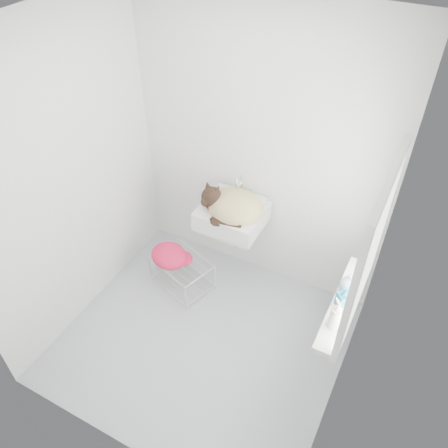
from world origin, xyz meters
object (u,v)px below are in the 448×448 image
at_px(wire_rack, 182,273).
at_px(bottle_a, 333,326).
at_px(bottle_c, 348,291).
at_px(cat, 232,206).
at_px(bottle_b, 342,306).
at_px(sink, 232,208).

relative_size(wire_rack, bottle_a, 2.56).
height_order(wire_rack, bottle_c, bottle_c).
bearing_deg(bottle_a, cat, 145.73).
bearing_deg(bottle_c, wire_rack, 173.91).
distance_m(cat, bottle_a, 1.33).
bearing_deg(bottle_b, wire_rack, 168.28).
bearing_deg(cat, bottle_a, -30.24).
bearing_deg(sink, bottle_c, -21.58).
bearing_deg(cat, bottle_b, -23.34).
bearing_deg(sink, bottle_a, -34.66).
distance_m(wire_rack, bottle_b, 1.66).
relative_size(sink, cat, 1.04).
distance_m(sink, cat, 0.05).
bearing_deg(bottle_b, cat, 152.63).
relative_size(cat, bottle_a, 2.59).
xyz_separation_m(wire_rack, bottle_c, (1.47, -0.16, 0.70)).
distance_m(bottle_a, bottle_c, 0.33).
relative_size(sink, bottle_b, 2.97).
xyz_separation_m(sink, bottle_c, (1.11, -0.44, 0.00)).
distance_m(bottle_a, bottle_b, 0.18).
relative_size(bottle_b, bottle_c, 1.01).
xyz_separation_m(sink, bottle_b, (1.11, -0.59, 0.00)).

